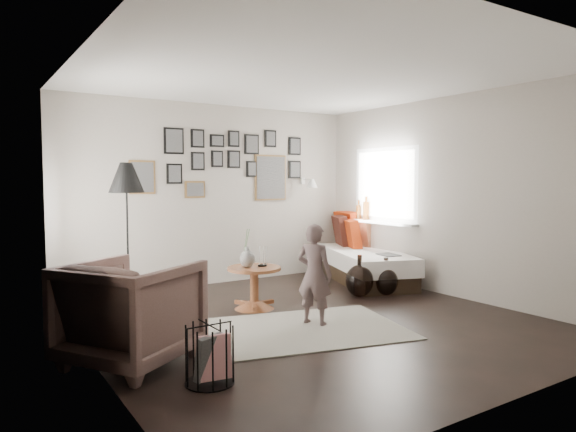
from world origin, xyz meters
TOP-DOWN VIEW (x-y plane):
  - ground at (0.00, 0.00)m, footprint 4.80×4.80m
  - wall_back at (0.00, 2.40)m, footprint 4.50×0.00m
  - wall_front at (0.00, -2.40)m, footprint 4.50×0.00m
  - wall_left at (-2.25, 0.00)m, footprint 0.00×4.80m
  - wall_right at (2.25, 0.00)m, footprint 0.00×4.80m
  - ceiling at (0.00, 0.00)m, footprint 4.80×4.80m
  - door_left at (-2.23, 1.20)m, footprint 0.00×2.14m
  - window_right at (2.18, 1.34)m, footprint 0.15×1.32m
  - gallery_wall at (0.29, 2.38)m, footprint 2.74×0.03m
  - wall_sconce at (1.55, 2.13)m, footprint 0.18×0.36m
  - rug at (-0.24, -0.24)m, footprint 2.26×1.83m
  - pedestal_table at (-0.24, 0.78)m, footprint 0.63×0.63m
  - vase at (-0.32, 0.80)m, footprint 0.18×0.18m
  - candles at (-0.13, 0.78)m, footprint 0.11×0.11m
  - daybed at (1.94, 1.41)m, footprint 1.50×2.21m
  - magazine_on_daybed at (1.89, 0.76)m, footprint 0.27×0.34m
  - armchair at (-1.98, -0.25)m, footprint 1.29×1.28m
  - armchair_cushion at (-1.95, -0.20)m, footprint 0.54×0.54m
  - floor_lamp at (-1.52, 1.47)m, footprint 0.40×0.40m
  - magazine_basket at (-1.61, -0.99)m, footprint 0.36×0.36m
  - demijohn_large at (1.20, 0.57)m, footprint 0.36×0.36m
  - demijohn_small at (1.55, 0.45)m, footprint 0.32×0.32m
  - child at (-0.04, -0.15)m, footprint 0.41×0.46m

SIDE VIEW (x-z plane):
  - ground at x=0.00m, z-range 0.00..0.00m
  - rug at x=-0.24m, z-range 0.00..0.01m
  - demijohn_small at x=1.55m, z-range -0.06..0.44m
  - demijohn_large at x=1.20m, z-range -0.06..0.48m
  - magazine_basket at x=-1.61m, z-range 0.00..0.44m
  - pedestal_table at x=-0.24m, z-range -0.02..0.48m
  - daybed at x=1.94m, z-range -0.20..0.81m
  - armchair at x=-1.98m, z-range 0.00..0.86m
  - magazine_on_daybed at x=1.89m, z-range 0.46..0.48m
  - armchair_cushion at x=-1.95m, z-range 0.39..0.57m
  - child at x=-0.04m, z-range 0.00..1.06m
  - candles at x=-0.13m, z-range 0.49..0.73m
  - vase at x=-0.32m, z-range 0.41..0.86m
  - window_right at x=2.18m, z-range 0.28..1.58m
  - door_left at x=-2.23m, z-range -0.02..2.12m
  - wall_back at x=0.00m, z-range -0.95..3.55m
  - wall_front at x=0.00m, z-range -0.95..3.55m
  - wall_left at x=-2.25m, z-range -1.10..3.70m
  - wall_right at x=2.25m, z-range -1.10..3.70m
  - wall_sconce at x=1.55m, z-range 1.38..1.54m
  - floor_lamp at x=-1.52m, z-range 0.62..2.33m
  - gallery_wall at x=0.29m, z-range 1.20..2.28m
  - ceiling at x=0.00m, z-range 2.60..2.60m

